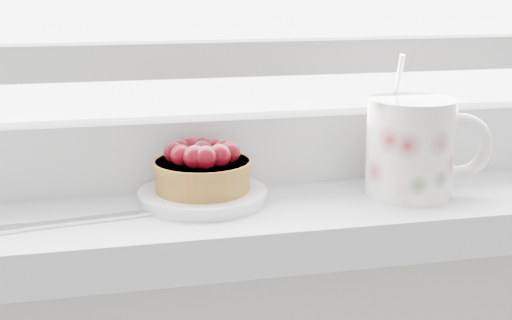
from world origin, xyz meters
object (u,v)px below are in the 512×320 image
object	(u,v)px
raspberry_tart	(202,168)
fork	(119,216)
floral_mug	(414,145)
saucer	(203,196)

from	to	relation	value
raspberry_tart	fork	size ratio (longest dim) A/B	0.45
floral_mug	saucer	bearing A→B (deg)	173.32
raspberry_tart	fork	bearing A→B (deg)	-159.47
saucer	floral_mug	size ratio (longest dim) A/B	0.90
raspberry_tart	floral_mug	distance (m)	0.21
raspberry_tart	fork	xyz separation A→B (m)	(-0.08, -0.03, -0.03)
saucer	raspberry_tart	world-z (taller)	raspberry_tart
raspberry_tart	saucer	bearing A→B (deg)	57.45
floral_mug	fork	size ratio (longest dim) A/B	0.66
saucer	floral_mug	xyz separation A→B (m)	(0.21, -0.02, 0.04)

